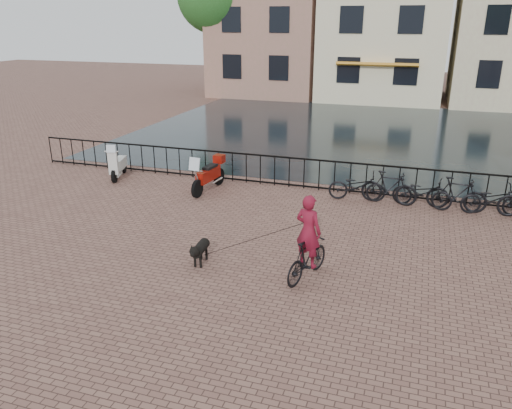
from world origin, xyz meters
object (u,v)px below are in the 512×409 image
(cyclist, at_px, (308,243))
(motorcycle, at_px, (208,171))
(dog, at_px, (201,251))
(scooter, at_px, (118,159))

(cyclist, height_order, motorcycle, cyclist)
(cyclist, height_order, dog, cyclist)
(dog, height_order, scooter, scooter)
(dog, bearing_deg, motorcycle, 106.99)
(scooter, bearing_deg, dog, -60.32)
(scooter, bearing_deg, motorcycle, -22.54)
(cyclist, relative_size, motorcycle, 1.17)
(scooter, bearing_deg, cyclist, -49.68)
(dog, bearing_deg, cyclist, -2.88)
(motorcycle, xyz_separation_m, scooter, (-3.56, 0.35, 0.01))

